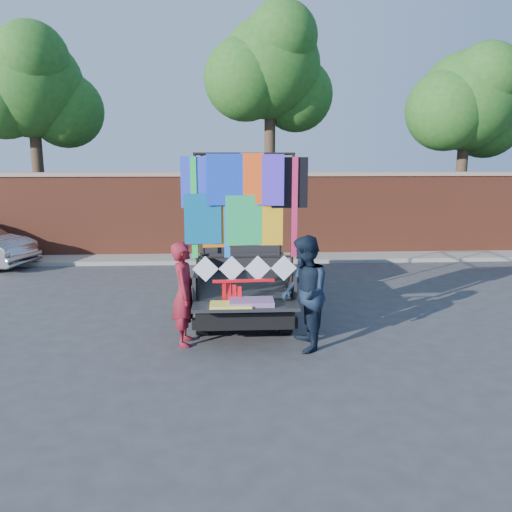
{
  "coord_description": "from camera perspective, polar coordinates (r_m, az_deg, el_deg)",
  "views": [
    {
      "loc": [
        -0.35,
        -8.47,
        3.05
      ],
      "look_at": [
        0.09,
        -0.28,
        1.43
      ],
      "focal_mm": 35.0,
      "sensor_mm": 36.0,
      "label": 1
    }
  ],
  "objects": [
    {
      "name": "pickup_truck",
      "position": [
        10.57,
        -1.7,
        -1.16
      ],
      "size": [
        1.98,
        4.97,
        3.13
      ],
      "color": "black",
      "rests_on": "ground"
    },
    {
      "name": "ground",
      "position": [
        9.01,
        -0.69,
        -8.6
      ],
      "size": [
        90.0,
        90.0,
        0.0
      ],
      "primitive_type": "plane",
      "color": "#38383A",
      "rests_on": "ground"
    },
    {
      "name": "tree_right",
      "position": [
        18.44,
        23.1,
        15.63
      ],
      "size": [
        4.2,
        3.3,
        6.62
      ],
      "color": "#38281C",
      "rests_on": "ground"
    },
    {
      "name": "woman",
      "position": [
        8.27,
        -8.17,
        -4.29
      ],
      "size": [
        0.42,
        0.63,
        1.72
      ],
      "primitive_type": "imported",
      "rotation": [
        0.0,
        0.0,
        1.56
      ],
      "color": "maroon",
      "rests_on": "ground"
    },
    {
      "name": "curb",
      "position": [
        15.07,
        -1.69,
        -0.25
      ],
      "size": [
        30.0,
        1.2,
        0.12
      ],
      "primitive_type": "cube",
      "color": "gray",
      "rests_on": "ground"
    },
    {
      "name": "man",
      "position": [
        7.98,
        5.56,
        -4.32
      ],
      "size": [
        0.72,
        0.92,
        1.85
      ],
      "primitive_type": "imported",
      "rotation": [
        0.0,
        0.0,
        -1.55
      ],
      "color": "black",
      "rests_on": "ground"
    },
    {
      "name": "tree_mid",
      "position": [
        16.85,
        1.73,
        20.22
      ],
      "size": [
        4.2,
        3.3,
        7.73
      ],
      "color": "#38281C",
      "rests_on": "ground"
    },
    {
      "name": "brick_wall",
      "position": [
        15.57,
        -1.78,
        4.83
      ],
      "size": [
        30.0,
        0.45,
        2.61
      ],
      "color": "brown",
      "rests_on": "ground"
    },
    {
      "name": "tree_left",
      "position": [
        17.81,
        -24.31,
        16.9
      ],
      "size": [
        4.2,
        3.3,
        7.05
      ],
      "color": "#38281C",
      "rests_on": "ground"
    },
    {
      "name": "streamer_bundle",
      "position": [
        8.05,
        -2.21,
        -4.26
      ],
      "size": [
        1.0,
        0.1,
        0.68
      ],
      "color": "red",
      "rests_on": "ground"
    }
  ]
}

